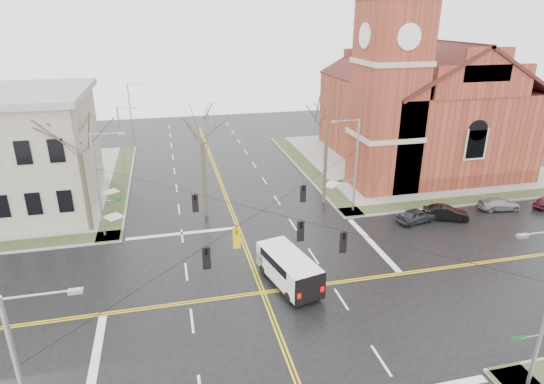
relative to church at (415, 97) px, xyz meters
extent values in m
plane|color=black|center=(-24.76, -24.78, -8.43)|extent=(120.00, 120.00, 0.00)
cube|color=gray|center=(0.24, 0.22, -8.36)|extent=(30.00, 30.00, 0.15)
cube|color=#333D21|center=(-13.56, 0.22, -8.28)|extent=(2.00, 30.00, 0.02)
cube|color=#333D21|center=(0.24, -13.58, -8.28)|extent=(30.00, 2.00, 0.02)
cube|color=#333D21|center=(-35.96, 0.22, -8.28)|extent=(2.00, 30.00, 0.02)
cube|color=gold|center=(-24.88, -24.78, -8.43)|extent=(0.12, 100.00, 0.01)
cube|color=gold|center=(-24.64, -24.78, -8.43)|extent=(0.12, 100.00, 0.01)
cube|color=gold|center=(-24.76, -24.90, -8.43)|extent=(100.00, 0.12, 0.01)
cube|color=gold|center=(-24.76, -24.66, -8.43)|extent=(100.00, 0.12, 0.01)
cube|color=silver|center=(-29.76, -14.28, -8.43)|extent=(9.50, 0.50, 0.01)
cube|color=silver|center=(-35.26, -29.78, -8.43)|extent=(0.50, 9.50, 0.01)
cube|color=silver|center=(-14.26, -19.78, -8.43)|extent=(0.50, 9.50, 0.01)
cube|color=maroon|center=(-7.76, -7.78, 1.57)|extent=(6.00, 6.00, 20.00)
cylinder|color=silver|center=(-7.76, -10.83, 7.57)|extent=(2.40, 0.15, 2.40)
cylinder|color=silver|center=(-10.81, -7.78, 7.57)|extent=(0.15, 2.40, 2.40)
cube|color=maroon|center=(1.24, 1.22, -3.43)|extent=(18.00, 24.00, 10.00)
cube|color=maroon|center=(-7.96, -4.78, -6.23)|extent=(2.00, 5.00, 4.40)
cylinder|color=gray|center=(-13.26, -13.28, -3.78)|extent=(0.20, 0.20, 9.00)
cylinder|color=gray|center=(-13.86, -13.28, -5.13)|extent=(1.20, 0.06, 0.06)
cube|color=#0D4E17|center=(-14.56, -13.28, -5.13)|extent=(0.90, 0.04, 0.25)
cylinder|color=gray|center=(-14.46, -13.28, 0.62)|extent=(2.40, 0.08, 0.08)
cube|color=gray|center=(-15.66, -13.28, 0.57)|extent=(0.50, 0.22, 0.15)
cylinder|color=gray|center=(-36.26, -13.28, -3.78)|extent=(0.20, 0.20, 9.00)
cylinder|color=gray|center=(-35.66, -13.28, -5.13)|extent=(1.20, 0.06, 0.06)
cube|color=#0D4E17|center=(-34.96, -13.28, -5.13)|extent=(0.90, 0.04, 0.25)
cylinder|color=gray|center=(-35.06, -13.28, 0.62)|extent=(2.40, 0.08, 0.08)
cube|color=gray|center=(-33.86, -13.28, 0.57)|extent=(0.50, 0.22, 0.15)
cylinder|color=gray|center=(-13.86, -36.28, -5.13)|extent=(1.20, 0.06, 0.06)
cube|color=#0D4E17|center=(-14.56, -36.28, -5.13)|extent=(0.90, 0.04, 0.25)
cube|color=gray|center=(-15.66, -36.28, 0.57)|extent=(0.50, 0.22, 0.15)
cylinder|color=gray|center=(-35.06, -36.28, 0.62)|extent=(2.40, 0.08, 0.08)
cube|color=gray|center=(-33.86, -36.28, 0.57)|extent=(0.50, 0.22, 0.15)
cylinder|color=black|center=(-24.76, -24.78, -2.23)|extent=(23.02, 23.02, 0.03)
cylinder|color=black|center=(-24.76, -24.78, -2.23)|extent=(23.02, 23.02, 0.03)
imported|color=black|center=(-28.76, -28.78, -2.98)|extent=(0.21, 0.26, 1.30)
imported|color=black|center=(-20.76, -20.78, -2.98)|extent=(0.21, 0.26, 1.30)
imported|color=gold|center=(-26.76, -26.78, -2.98)|extent=(0.21, 0.26, 1.30)
imported|color=black|center=(-28.76, -20.78, -2.98)|extent=(0.21, 0.26, 1.30)
imported|color=black|center=(-20.76, -28.78, -2.98)|extent=(0.21, 0.26, 1.30)
imported|color=black|center=(-22.76, -26.78, -2.98)|extent=(0.21, 0.26, 1.30)
cylinder|color=gray|center=(-35.56, 3.22, -4.33)|extent=(0.16, 0.16, 8.00)
cylinder|color=gray|center=(-34.56, 3.22, -0.43)|extent=(2.00, 0.07, 0.07)
cube|color=gray|center=(-33.56, 3.22, -0.48)|extent=(0.45, 0.20, 0.13)
cylinder|color=gray|center=(-35.56, 23.22, -4.33)|extent=(0.16, 0.16, 8.00)
cylinder|color=gray|center=(-34.56, 23.22, -0.43)|extent=(2.00, 0.07, 0.07)
cube|color=gray|center=(-33.56, 23.22, -0.48)|extent=(0.45, 0.20, 0.13)
cube|color=white|center=(-22.76, -24.22, -7.10)|extent=(3.57, 6.27, 1.90)
cube|color=white|center=(-23.32, -21.83, -7.37)|extent=(2.45, 1.50, 1.34)
cube|color=black|center=(-23.41, -21.45, -6.76)|extent=(2.04, 0.60, 0.89)
cube|color=black|center=(-22.82, -24.00, -6.48)|extent=(3.16, 4.43, 0.61)
cube|color=#B70C0A|center=(-22.93, -27.35, -7.32)|extent=(0.28, 0.14, 0.38)
cube|color=#B70C0A|center=(-21.23, -26.95, -7.32)|extent=(0.28, 0.14, 0.38)
cube|color=black|center=(-22.76, -24.22, -8.07)|extent=(3.64, 6.34, 0.11)
cylinder|color=black|center=(-24.21, -22.55, -8.03)|extent=(0.47, 0.85, 0.80)
cylinder|color=black|center=(-22.21, -22.09, -8.03)|extent=(0.47, 0.85, 0.80)
cylinder|color=black|center=(-23.32, -26.35, -8.03)|extent=(0.47, 0.85, 0.80)
cylinder|color=black|center=(-21.32, -25.88, -8.03)|extent=(0.47, 0.85, 0.80)
imported|color=#232225|center=(-8.53, -16.92, -7.77)|extent=(4.14, 2.38, 1.32)
imported|color=black|center=(-5.55, -16.98, -7.77)|extent=(4.23, 2.83, 1.32)
imported|color=#939395|center=(0.89, -16.14, -7.85)|extent=(4.25, 2.20, 1.18)
cylinder|color=#352D22|center=(-37.48, -11.90, -4.78)|extent=(0.36, 0.36, 7.01)
cylinder|color=#352D22|center=(-27.29, -11.01, -4.68)|extent=(0.36, 0.36, 7.21)
cylinder|color=#352D22|center=(-15.36, -10.71, -4.48)|extent=(0.36, 0.36, 7.60)
camera|label=1|loc=(-30.33, -50.91, 9.55)|focal=30.00mm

